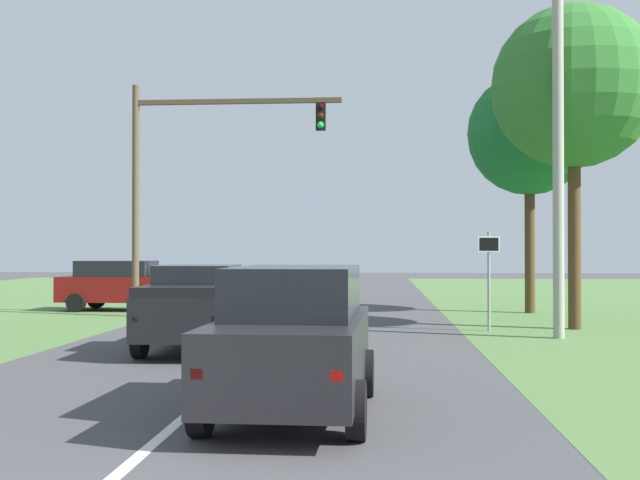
# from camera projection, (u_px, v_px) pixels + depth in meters

# --- Properties ---
(ground_plane) EXTENTS (120.00, 120.00, 0.00)m
(ground_plane) POSITION_uv_depth(u_px,v_px,m) (255.00, 356.00, 16.72)
(ground_plane) COLOR #424244
(red_suv_near) EXTENTS (2.19, 4.61, 2.02)m
(red_suv_near) POSITION_uv_depth(u_px,v_px,m) (294.00, 337.00, 10.90)
(red_suv_near) COLOR black
(red_suv_near) RESTS_ON ground_plane
(pickup_truck_lead) EXTENTS (2.23, 5.02, 1.92)m
(pickup_truck_lead) POSITION_uv_depth(u_px,v_px,m) (199.00, 306.00, 17.74)
(pickup_truck_lead) COLOR black
(pickup_truck_lead) RESTS_ON ground_plane
(traffic_light) EXTENTS (7.10, 0.40, 7.83)m
(traffic_light) POSITION_uv_depth(u_px,v_px,m) (188.00, 164.00, 26.50)
(traffic_light) COLOR brown
(traffic_light) RESTS_ON ground_plane
(keep_moving_sign) EXTENTS (0.60, 0.09, 2.76)m
(keep_moving_sign) POSITION_uv_depth(u_px,v_px,m) (489.00, 268.00, 21.82)
(keep_moving_sign) COLOR gray
(keep_moving_sign) RESTS_ON ground_plane
(oak_tree_right) EXTENTS (4.41, 4.41, 8.63)m
(oak_tree_right) POSITION_uv_depth(u_px,v_px,m) (529.00, 134.00, 28.16)
(oak_tree_right) COLOR #4C351E
(oak_tree_right) RESTS_ON ground_plane
(crossing_suv_far) EXTENTS (4.55, 2.22, 1.85)m
(crossing_suv_far) POSITION_uv_depth(u_px,v_px,m) (121.00, 284.00, 29.22)
(crossing_suv_far) COLOR maroon
(crossing_suv_far) RESTS_ON ground_plane
(utility_pole_right) EXTENTS (0.28, 0.28, 8.95)m
(utility_pole_right) POSITION_uv_depth(u_px,v_px,m) (558.00, 163.00, 20.09)
(utility_pole_right) COLOR #9E998E
(utility_pole_right) RESTS_ON ground_plane
(extra_tree_1) EXTENTS (4.66, 4.66, 9.24)m
(extra_tree_1) POSITION_uv_depth(u_px,v_px,m) (574.00, 87.00, 22.42)
(extra_tree_1) COLOR #4C351E
(extra_tree_1) RESTS_ON ground_plane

